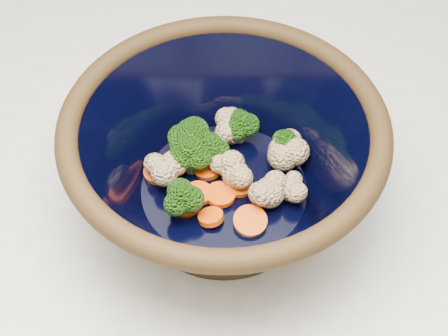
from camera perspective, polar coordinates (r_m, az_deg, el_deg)
counter at (r=1.08m, az=-1.33°, el=-15.07°), size 1.20×1.20×0.90m
mixing_bowl at (r=0.60m, az=0.00°, el=0.77°), size 0.30×0.30×0.13m
vegetable_pile at (r=0.63m, az=-0.01°, el=1.03°), size 0.17×0.15×0.05m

